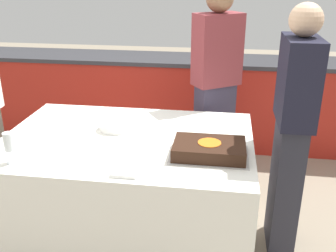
{
  "coord_description": "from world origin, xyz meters",
  "views": [
    {
      "loc": [
        0.62,
        -2.32,
        1.79
      ],
      "look_at": [
        0.28,
        0.0,
        0.83
      ],
      "focal_mm": 42.0,
      "sensor_mm": 36.0,
      "label": 1
    }
  ],
  "objects_px": {
    "cake": "(209,149)",
    "person_cutting_cake": "(216,87)",
    "person_seated_right": "(291,134)",
    "plate_stack": "(116,125)",
    "wine_glass": "(9,143)"
  },
  "relations": [
    {
      "from": "cake",
      "to": "person_cutting_cake",
      "type": "bearing_deg",
      "value": 90.0
    },
    {
      "from": "cake",
      "to": "person_seated_right",
      "type": "height_order",
      "value": "person_seated_right"
    },
    {
      "from": "cake",
      "to": "plate_stack",
      "type": "bearing_deg",
      "value": 154.12
    },
    {
      "from": "plate_stack",
      "to": "person_seated_right",
      "type": "xyz_separation_m",
      "value": [
        1.16,
        -0.13,
        0.06
      ]
    },
    {
      "from": "cake",
      "to": "person_seated_right",
      "type": "relative_size",
      "value": 0.29
    },
    {
      "from": "plate_stack",
      "to": "wine_glass",
      "type": "xyz_separation_m",
      "value": [
        -0.46,
        -0.58,
        0.09
      ]
    },
    {
      "from": "person_cutting_cake",
      "to": "plate_stack",
      "type": "bearing_deg",
      "value": 10.79
    },
    {
      "from": "plate_stack",
      "to": "person_seated_right",
      "type": "relative_size",
      "value": 0.14
    },
    {
      "from": "wine_glass",
      "to": "person_cutting_cake",
      "type": "xyz_separation_m",
      "value": [
        1.12,
        1.25,
        0.01
      ]
    },
    {
      "from": "cake",
      "to": "person_cutting_cake",
      "type": "distance_m",
      "value": 0.99
    },
    {
      "from": "cake",
      "to": "person_cutting_cake",
      "type": "height_order",
      "value": "person_cutting_cake"
    },
    {
      "from": "person_cutting_cake",
      "to": "person_seated_right",
      "type": "height_order",
      "value": "person_cutting_cake"
    },
    {
      "from": "cake",
      "to": "person_seated_right",
      "type": "bearing_deg",
      "value": 20.54
    },
    {
      "from": "person_cutting_cake",
      "to": "cake",
      "type": "bearing_deg",
      "value": 55.43
    },
    {
      "from": "plate_stack",
      "to": "person_cutting_cake",
      "type": "distance_m",
      "value": 0.95
    }
  ]
}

